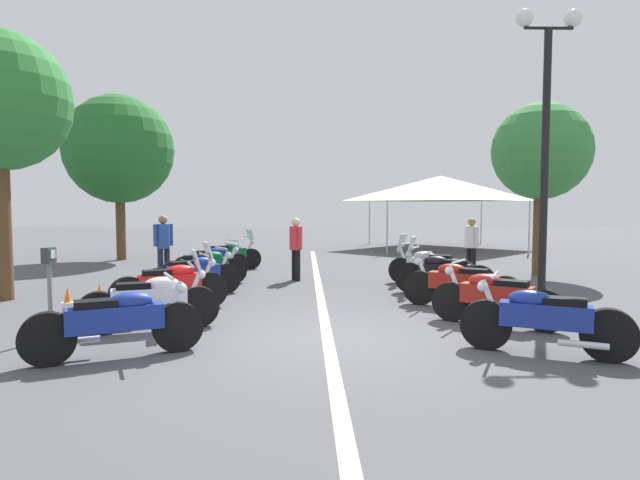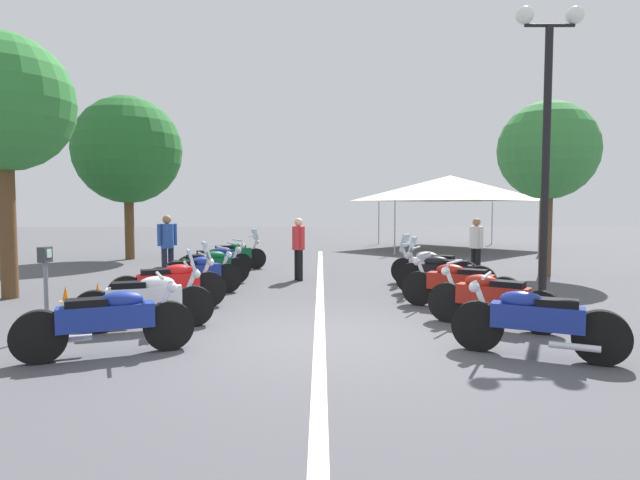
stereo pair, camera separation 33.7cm
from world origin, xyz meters
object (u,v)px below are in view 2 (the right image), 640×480
object	(u,v)px
street_lamp_twin_globe	(547,107)
roadside_tree_0	(3,104)
traffic_cone_0	(98,302)
roadside_tree_1	(128,150)
motorcycle_right_row_0	(535,321)
motorcycle_left_row_5	(216,261)
motorcycle_right_row_1	(491,298)
event_tent	(450,188)
motorcycle_left_row_4	(208,266)
motorcycle_left_row_0	(108,320)
motorcycle_right_row_2	(459,284)
parking_meter	(46,274)
roadside_tree_2	(548,151)
bystander_1	(476,243)
motorcycle_right_row_3	(444,273)
bystander_3	(167,242)
motorcycle_left_row_2	(170,284)
motorcycle_right_row_4	(433,266)
motorcycle_left_row_1	(147,299)
traffic_cone_1	(66,306)
motorcycle_left_row_6	(233,255)
motorcycle_left_row_3	(195,274)
bystander_2	(299,244)

from	to	relation	value
street_lamp_twin_globe	roadside_tree_0	xyz separation A→B (m)	(0.90, 10.42, 0.23)
traffic_cone_0	roadside_tree_0	xyz separation A→B (m)	(1.98, 2.63, 3.60)
traffic_cone_0	roadside_tree_1	distance (m)	10.85
motorcycle_right_row_0	roadside_tree_1	xyz separation A→B (m)	(11.98, 9.37, 3.35)
motorcycle_left_row_5	motorcycle_right_row_1	xyz separation A→B (m)	(-5.63, -5.37, 0.01)
motorcycle_left_row_5	roadside_tree_1	world-z (taller)	roadside_tree_1
motorcycle_right_row_1	street_lamp_twin_globe	distance (m)	3.90
motorcycle_left_row_5	roadside_tree_1	xyz separation A→B (m)	(4.75, 3.99, 3.36)
event_tent	motorcycle_left_row_4	bearing A→B (deg)	141.97
motorcycle_left_row_0	motorcycle_right_row_2	size ratio (longest dim) A/B	1.02
parking_meter	roadside_tree_2	world-z (taller)	roadside_tree_2
traffic_cone_0	bystander_1	world-z (taller)	bystander_1
motorcycle_right_row_1	roadside_tree_2	bearing A→B (deg)	-84.95
motorcycle_left_row_4	parking_meter	bearing A→B (deg)	-132.39
motorcycle_left_row_0	motorcycle_right_row_3	distance (m)	6.83
motorcycle_right_row_1	event_tent	bearing A→B (deg)	-66.93
motorcycle_left_row_5	roadside_tree_0	world-z (taller)	roadside_tree_0
bystander_1	roadside_tree_2	size ratio (longest dim) A/B	0.33
bystander_1	motorcycle_left_row_0	bearing A→B (deg)	27.90
motorcycle_left_row_4	motorcycle_right_row_1	xyz separation A→B (m)	(-4.30, -5.29, 0.00)
motorcycle_left_row_4	motorcycle_left_row_5	world-z (taller)	motorcycle_left_row_4
bystander_3	motorcycle_right_row_2	bearing A→B (deg)	16.31
motorcycle_right_row_1	street_lamp_twin_globe	xyz separation A→B (m)	(1.65, -1.48, 3.21)
street_lamp_twin_globe	roadside_tree_0	size ratio (longest dim) A/B	1.03
motorcycle_left_row_5	traffic_cone_0	bearing A→B (deg)	-131.55
motorcycle_left_row_2	parking_meter	size ratio (longest dim) A/B	1.51
motorcycle_right_row_4	motorcycle_right_row_1	bearing A→B (deg)	122.54
motorcycle_right_row_3	street_lamp_twin_globe	xyz separation A→B (m)	(-1.22, -1.55, 3.19)
motorcycle_left_row_0	motorcycle_left_row_1	world-z (taller)	motorcycle_left_row_1
traffic_cone_1	bystander_3	bearing A→B (deg)	-1.83
motorcycle_right_row_4	roadside_tree_2	size ratio (longest dim) A/B	0.40
motorcycle_right_row_0	motorcycle_right_row_3	distance (m)	4.47
motorcycle_left_row_1	motorcycle_left_row_5	xyz separation A→B (m)	(5.77, 0.11, -0.02)
street_lamp_twin_globe	event_tent	distance (m)	13.38
motorcycle_left_row_6	event_tent	bearing A→B (deg)	15.95
motorcycle_right_row_2	roadside_tree_0	bearing A→B (deg)	21.87
traffic_cone_1	event_tent	size ratio (longest dim) A/B	0.10
motorcycle_right_row_0	bystander_3	world-z (taller)	bystander_3
motorcycle_right_row_0	bystander_3	distance (m)	9.39
motorcycle_left_row_0	traffic_cone_1	xyz separation A→B (m)	(1.76, 1.39, -0.17)
motorcycle_left_row_3	parking_meter	bearing A→B (deg)	-140.94
event_tent	motorcycle_right_row_2	bearing A→B (deg)	166.97
traffic_cone_0	roadside_tree_2	world-z (taller)	roadside_tree_2
motorcycle_right_row_2	motorcycle_left_row_2	bearing A→B (deg)	30.16
motorcycle_right_row_1	motorcycle_right_row_4	xyz separation A→B (m)	(4.20, 0.01, 0.01)
motorcycle_left_row_4	motorcycle_left_row_0	bearing A→B (deg)	-117.74
bystander_2	bystander_1	bearing A→B (deg)	161.19
motorcycle_left_row_6	roadside_tree_2	xyz separation A→B (m)	(-1.16, -8.60, 2.86)
motorcycle_right_row_0	motorcycle_right_row_3	size ratio (longest dim) A/B	0.98
motorcycle_right_row_4	event_tent	world-z (taller)	event_tent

